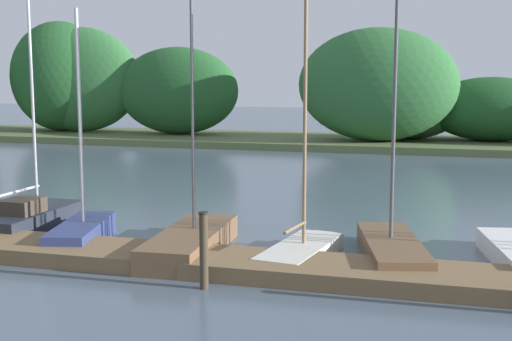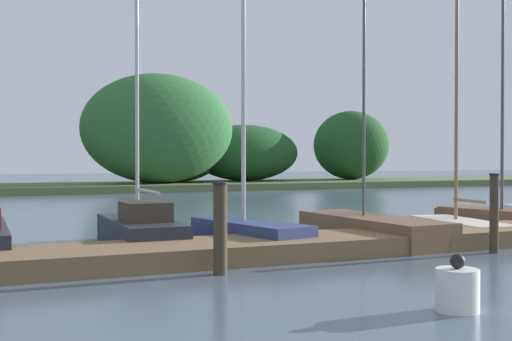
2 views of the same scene
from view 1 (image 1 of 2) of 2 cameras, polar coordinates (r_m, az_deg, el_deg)
dock_pier at (r=14.94m, az=-3.42°, el=-7.61°), size 25.82×1.80×0.35m
far_shore at (r=41.91m, az=-1.67°, el=6.41°), size 65.19×8.00×7.58m
sailboat_2 at (r=19.43m, az=-17.89°, el=-3.60°), size 1.20×3.67×8.09m
sailboat_3 at (r=17.65m, az=-14.14°, el=-4.83°), size 1.62×3.35×5.75m
sailboat_4 at (r=16.43m, az=-5.27°, el=-5.73°), size 1.52×4.44×6.16m
sailboat_5 at (r=15.78m, az=3.86°, el=-6.35°), size 1.54×3.38×6.34m
sailboat_6 at (r=15.94m, az=11.13°, el=-6.11°), size 2.02×4.13×8.38m
mooring_piling_2 at (r=13.57m, az=-4.35°, el=-6.60°), size 0.20×0.20×1.54m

